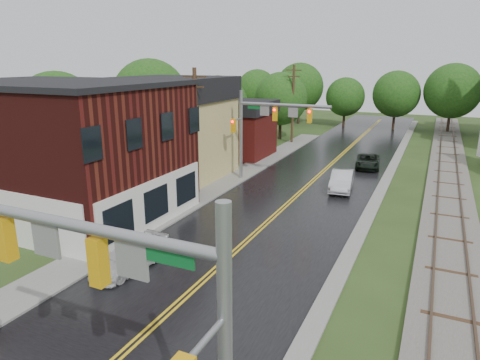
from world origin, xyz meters
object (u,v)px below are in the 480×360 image
Objects in this scene: utility_pole_b at (196,130)px; brick_building at (60,149)px; tree_left_b at (151,99)px; pickup_white at (129,257)px; traffic_signal_far at (266,120)px; sedan_silver at (342,181)px; suv_dark at (368,161)px; utility_pole_c at (293,103)px; tree_left_e at (282,100)px; tree_left_a at (59,115)px; traffic_signal_near at (130,293)px; tree_left_c at (223,105)px.

brick_building is at bearing -129.07° from utility_pole_b.
pickup_white is (14.17, -21.54, -5.12)m from tree_left_b.
sedan_silver is at bearing 3.13° from traffic_signal_far.
tree_left_b is 2.20× the size of suv_dark.
sedan_silver is at bearing 39.24° from brick_building.
brick_building is 3.25× the size of suv_dark.
brick_building is at bearing -101.09° from utility_pole_c.
pickup_white is (3.13, -33.64, -4.12)m from utility_pole_c.
utility_pole_b is 1.10× the size of tree_left_e.
tree_left_a is at bearing 150.26° from pickup_white.
traffic_signal_far is at bearing -78.91° from utility_pole_c.
utility_pole_b is 11.53m from sedan_silver.
tree_left_b reaches higher than brick_building.
brick_building is 10.14m from tree_left_a.
brick_building is 29.56m from utility_pole_c.
tree_left_a is (-7.36, 6.90, 0.96)m from brick_building.
traffic_signal_near is 1.78× the size of pickup_white.
brick_building reaches higher than traffic_signal_far.
tree_left_c reaches higher than traffic_signal_near.
pickup_white is at bearing -35.51° from tree_left_a.
utility_pole_c is at bearing 132.20° from suv_dark.
traffic_signal_near is 33.54m from suv_dark.
pickup_white is at bearing -56.65° from tree_left_b.
suv_dark is (-0.16, 33.25, -4.36)m from traffic_signal_near.
brick_building is at bearing -134.91° from suv_dark.
tree_left_b reaches higher than tree_left_e.
tree_left_a is at bearing -108.43° from tree_left_c.
tree_left_a is at bearing -179.55° from utility_pole_b.
suv_dark is at bearing -41.19° from tree_left_e.
brick_building is 1.95× the size of traffic_signal_near.
traffic_signal_near reaches higher than suv_dark.
traffic_signal_near is 0.96× the size of tree_left_c.
tree_left_b is at bearing 160.42° from sedan_silver.
tree_left_b is 21.55m from sedan_silver.
tree_left_b is (-21.32, 29.90, 0.75)m from traffic_signal_near.
traffic_signal_far is 0.85× the size of tree_left_a.
traffic_signal_far reaches higher than suv_dark.
utility_pole_b is 1.00× the size of utility_pole_c.
sedan_silver is at bearing -12.58° from tree_left_b.
traffic_signal_far is 1.67× the size of suv_dark.
tree_left_c is (-7.05, -4.10, -0.21)m from utility_pole_c.
traffic_signal_near is 1.00× the size of traffic_signal_far.
tree_left_b reaches higher than suv_dark.
pickup_white is (16.17, -11.54, -4.52)m from tree_left_a.
tree_left_e is at bearing 131.85° from suv_dark.
pickup_white is at bearing -90.70° from traffic_signal_far.
utility_pole_c is 2.79m from tree_left_e.
tree_left_a is at bearing -114.62° from tree_left_e.
suv_dark is (12.16, -10.64, -4.20)m from tree_left_e.
suv_dark is at bearing 52.05° from brick_building.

